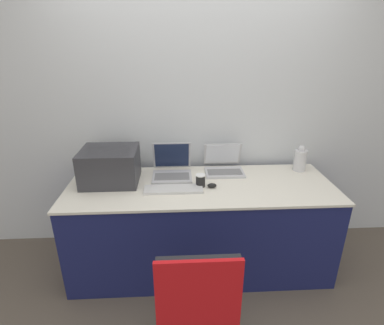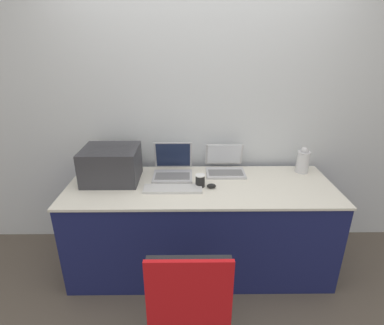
{
  "view_description": "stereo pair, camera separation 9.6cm",
  "coord_description": "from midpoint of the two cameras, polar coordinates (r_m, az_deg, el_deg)",
  "views": [
    {
      "loc": [
        -0.19,
        -1.81,
        1.88
      ],
      "look_at": [
        -0.07,
        0.41,
        0.97
      ],
      "focal_mm": 28.0,
      "sensor_mm": 36.0,
      "label": 1
    },
    {
      "loc": [
        -0.09,
        -1.81,
        1.88
      ],
      "look_at": [
        -0.07,
        0.41,
        0.97
      ],
      "focal_mm": 28.0,
      "sensor_mm": 36.0,
      "label": 2
    }
  ],
  "objects": [
    {
      "name": "table",
      "position": [
        2.64,
        0.54,
        -11.94
      ],
      "size": [
        2.16,
        0.77,
        0.79
      ],
      "color": "#191E51",
      "rests_on": "ground_plane"
    },
    {
      "name": "metal_pitcher",
      "position": [
        2.82,
        19.0,
        0.57
      ],
      "size": [
        0.11,
        0.11,
        0.23
      ],
      "color": "silver",
      "rests_on": "table"
    },
    {
      "name": "coffee_cup",
      "position": [
        2.39,
        0.47,
        -3.44
      ],
      "size": [
        0.08,
        0.08,
        0.1
      ],
      "color": "black",
      "rests_on": "table"
    },
    {
      "name": "printer",
      "position": [
        2.53,
        -16.41,
        -0.39
      ],
      "size": [
        0.45,
        0.38,
        0.28
      ],
      "color": "#333338",
      "rests_on": "table"
    },
    {
      "name": "laptop_left",
      "position": [
        2.6,
        -4.9,
        -1.2
      ],
      "size": [
        0.33,
        0.33,
        0.27
      ],
      "color": "#B7B7BC",
      "rests_on": "table"
    },
    {
      "name": "wall_back",
      "position": [
        2.72,
        -0.01,
        9.93
      ],
      "size": [
        8.0,
        0.05,
        2.6
      ],
      "color": "silver",
      "rests_on": "ground_plane"
    },
    {
      "name": "mouse",
      "position": [
        2.38,
        2.66,
        -4.42
      ],
      "size": [
        0.07,
        0.04,
        0.04
      ],
      "color": "black",
      "rests_on": "table"
    },
    {
      "name": "external_keyboard",
      "position": [
        2.35,
        -4.73,
        -5.11
      ],
      "size": [
        0.46,
        0.14,
        0.02
      ],
      "color": "silver",
      "rests_on": "table"
    },
    {
      "name": "ground_plane",
      "position": [
        2.61,
        1.06,
        -23.8
      ],
      "size": [
        14.0,
        14.0,
        0.0
      ],
      "primitive_type": "plane",
      "color": "brown"
    },
    {
      "name": "chair",
      "position": [
        1.79,
        -0.74,
        -24.4
      ],
      "size": [
        0.43,
        0.46,
        0.92
      ],
      "color": "black",
      "rests_on": "ground_plane"
    },
    {
      "name": "laptop_right",
      "position": [
        2.68,
        5.03,
        -0.58
      ],
      "size": [
        0.34,
        0.31,
        0.24
      ],
      "color": "#B7B7BC",
      "rests_on": "table"
    }
  ]
}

